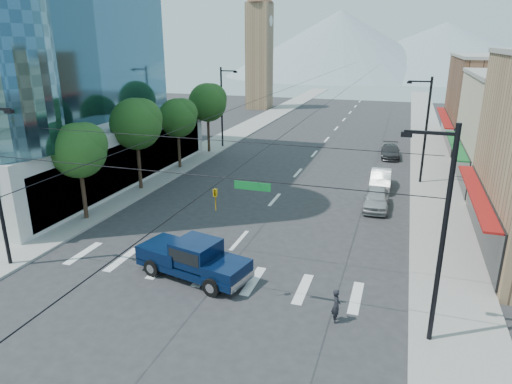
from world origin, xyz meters
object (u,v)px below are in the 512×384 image
pickup_truck (193,258)px  parked_car_far (390,151)px  pedestrian (336,306)px  parked_car_mid (381,179)px  parked_car_near (376,199)px

pickup_truck → parked_car_far: 31.08m
pedestrian → parked_car_mid: bearing=-19.3°
parked_car_near → parked_car_far: size_ratio=0.96×
pickup_truck → parked_car_near: (8.32, 13.47, -0.32)m
pedestrian → parked_car_mid: 20.34m
pickup_truck → parked_car_near: pickup_truck is taller
parked_car_far → pickup_truck: bearing=-109.4°
parked_car_mid → parked_car_far: (0.33, 11.23, -0.09)m
pedestrian → parked_car_far: pedestrian is taller
pickup_truck → parked_car_near: bearing=71.2°
parked_car_mid → parked_car_far: bearing=87.1°
pedestrian → parked_car_near: (0.66, 15.19, -0.02)m
parked_car_near → parked_car_far: (0.33, 16.38, -0.09)m
parked_car_mid → pedestrian: bearing=-93.1°
parked_car_near → pedestrian: bearing=-93.7°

